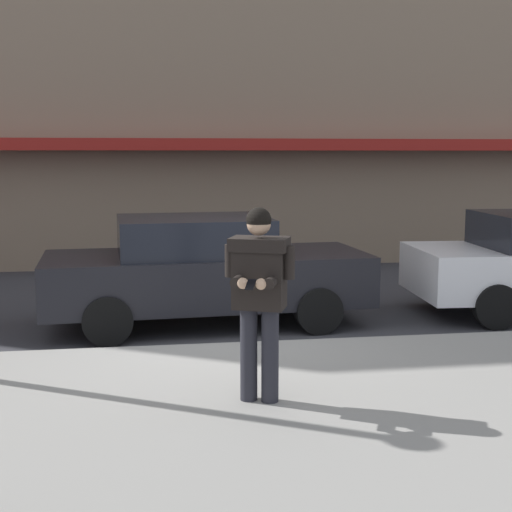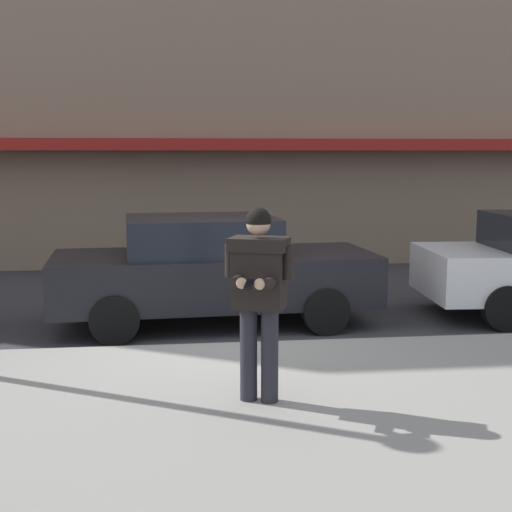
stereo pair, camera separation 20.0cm
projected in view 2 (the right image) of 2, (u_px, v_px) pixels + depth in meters
name	position (u px, v px, depth m)	size (l,w,h in m)	color
ground_plane	(229.00, 349.00, 8.89)	(80.00, 80.00, 0.00)	#333338
sidewalk	(370.00, 426.00, 6.20)	(32.00, 5.30, 0.14)	gray
curb_paint_line	(307.00, 345.00, 9.06)	(28.00, 0.12, 0.01)	silver
parked_sedan_mid	(212.00, 269.00, 10.09)	(4.60, 2.13, 1.54)	black
man_texting_on_phone	(259.00, 283.00, 6.47)	(0.61, 0.65, 1.81)	#23232B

